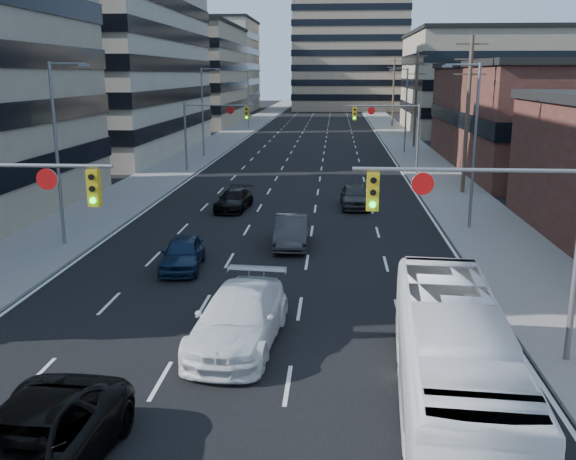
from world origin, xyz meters
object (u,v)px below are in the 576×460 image
Objects in this scene: sedan_blue at (183,253)px; white_van at (239,318)px; black_pickup at (26,451)px; transit_bus at (453,363)px.

white_van is at bearing -69.72° from sedan_blue.
transit_bus reaches higher than black_pickup.
transit_bus is (5.95, -4.09, 0.59)m from white_van.
transit_bus is at bearing -55.97° from sedan_blue.
black_pickup is at bearing -93.43° from sedan_blue.
transit_bus reaches higher than white_van.
transit_bus is at bearing -29.69° from white_van.
black_pickup is 0.98× the size of white_van.
black_pickup is 1.43× the size of sedan_blue.
transit_bus is 15.42m from sedan_blue.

